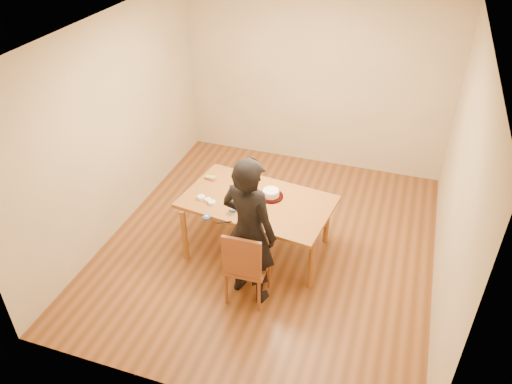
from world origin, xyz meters
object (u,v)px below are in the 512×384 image
(cake_plate, at_px, (271,196))
(dining_table, at_px, (257,202))
(dining_chair, at_px, (248,265))
(cake, at_px, (271,193))
(person, at_px, (249,231))

(cake_plate, bearing_deg, dining_table, -138.60)
(dining_chair, distance_m, cake, 0.96)
(dining_table, relative_size, person, 0.98)
(dining_chair, distance_m, cake_plate, 0.94)
(dining_table, height_order, dining_chair, dining_table)
(dining_table, relative_size, cake_plate, 5.83)
(dining_table, height_order, cake, cake)
(dining_table, distance_m, dining_chair, 0.84)
(person, bearing_deg, dining_chair, 105.64)
(dining_chair, relative_size, person, 0.25)
(cake_plate, relative_size, person, 0.17)
(cake, height_order, person, person)
(dining_table, distance_m, cake_plate, 0.18)
(cake, bearing_deg, dining_chair, -88.70)
(cake_plate, height_order, cake, cake)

